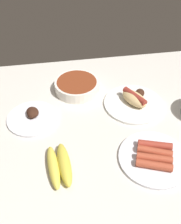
# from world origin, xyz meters

# --- Properties ---
(ground_plane) EXTENTS (1.20, 0.90, 0.03)m
(ground_plane) POSITION_xyz_m (0.00, 0.00, -0.01)
(ground_plane) COLOR silver
(plate_hotdog_assembled) EXTENTS (0.23, 0.23, 0.06)m
(plate_hotdog_assembled) POSITION_xyz_m (0.14, 0.09, 0.02)
(plate_hotdog_assembled) COLOR white
(plate_hotdog_assembled) RESTS_ON ground_plane
(plate_sausages) EXTENTS (0.23, 0.23, 0.03)m
(plate_sausages) POSITION_xyz_m (0.13, -0.18, 0.01)
(plate_sausages) COLOR white
(plate_sausages) RESTS_ON ground_plane
(plate_grilled_meat) EXTENTS (0.19, 0.19, 0.04)m
(plate_grilled_meat) POSITION_xyz_m (-0.25, 0.07, 0.01)
(plate_grilled_meat) COLOR white
(plate_grilled_meat) RESTS_ON ground_plane
(banana_bunch) EXTENTS (0.08, 0.17, 0.04)m
(banana_bunch) POSITION_xyz_m (-0.17, -0.17, 0.02)
(banana_bunch) COLOR #E5D14C
(banana_bunch) RESTS_ON ground_plane
(bowl_chili) EXTENTS (0.18, 0.18, 0.05)m
(bowl_chili) POSITION_xyz_m (-0.07, 0.21, 0.03)
(bowl_chili) COLOR white
(bowl_chili) RESTS_ON ground_plane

